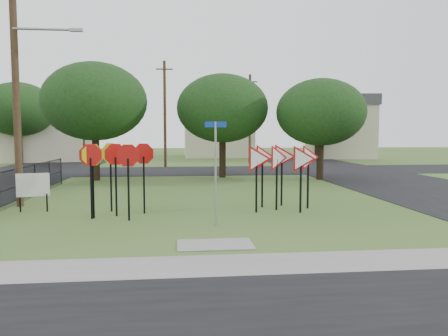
# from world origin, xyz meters

# --- Properties ---
(ground) EXTENTS (140.00, 140.00, 0.00)m
(ground) POSITION_xyz_m (0.00, 0.00, 0.00)
(ground) COLOR #385B22
(sidewalk) EXTENTS (30.00, 1.60, 0.02)m
(sidewalk) POSITION_xyz_m (0.00, -4.20, 0.01)
(sidewalk) COLOR gray
(sidewalk) RESTS_ON ground
(planting_strip) EXTENTS (30.00, 0.80, 0.02)m
(planting_strip) POSITION_xyz_m (0.00, -5.40, 0.01)
(planting_strip) COLOR #385B22
(planting_strip) RESTS_ON ground
(street_right) EXTENTS (8.00, 50.00, 0.02)m
(street_right) POSITION_xyz_m (12.00, 10.00, 0.01)
(street_right) COLOR black
(street_right) RESTS_ON ground
(street_far) EXTENTS (60.00, 8.00, 0.02)m
(street_far) POSITION_xyz_m (0.00, 20.00, 0.01)
(street_far) COLOR black
(street_far) RESTS_ON ground
(curb_pad) EXTENTS (2.00, 1.20, 0.02)m
(curb_pad) POSITION_xyz_m (0.00, -2.40, 0.01)
(curb_pad) COLOR gray
(curb_pad) RESTS_ON ground
(street_name_sign) EXTENTS (0.67, 0.16, 3.31)m
(street_name_sign) POSITION_xyz_m (0.22, -0.01, 1.88)
(street_name_sign) COLOR gray
(street_name_sign) RESTS_ON ground
(stop_sign_cluster) EXTENTS (2.51, 2.03, 2.60)m
(stop_sign_cluster) POSITION_xyz_m (-3.20, 1.93, 1.92)
(stop_sign_cluster) COLOR black
(stop_sign_cluster) RESTS_ON ground
(yield_sign_cluster) EXTENTS (3.22, 1.82, 2.56)m
(yield_sign_cluster) POSITION_xyz_m (2.99, 2.69, 1.88)
(yield_sign_cluster) COLOR black
(yield_sign_cluster) RESTS_ON ground
(info_board) EXTENTS (1.14, 0.32, 1.45)m
(info_board) POSITION_xyz_m (-6.35, 3.15, 0.97)
(info_board) COLOR black
(info_board) RESTS_ON ground
(utility_pole_main) EXTENTS (3.55, 0.33, 10.00)m
(utility_pole_main) POSITION_xyz_m (-7.24, 4.50, 5.21)
(utility_pole_main) COLOR #473321
(utility_pole_main) RESTS_ON ground
(far_pole_a) EXTENTS (1.40, 0.24, 9.00)m
(far_pole_a) POSITION_xyz_m (-2.00, 24.00, 4.60)
(far_pole_a) COLOR #473321
(far_pole_a) RESTS_ON ground
(far_pole_b) EXTENTS (1.40, 0.24, 8.50)m
(far_pole_b) POSITION_xyz_m (6.00, 28.00, 4.35)
(far_pole_b) COLOR #473321
(far_pole_b) RESTS_ON ground
(far_pole_c) EXTENTS (1.40, 0.24, 9.00)m
(far_pole_c) POSITION_xyz_m (-10.00, 30.00, 4.60)
(far_pole_c) COLOR #473321
(far_pole_c) RESTS_ON ground
(fence_run) EXTENTS (0.05, 11.55, 1.50)m
(fence_run) POSITION_xyz_m (-7.60, 6.25, 0.78)
(fence_run) COLOR black
(fence_run) RESTS_ON ground
(house_left) EXTENTS (10.58, 8.88, 7.20)m
(house_left) POSITION_xyz_m (-14.00, 34.00, 3.65)
(house_left) COLOR beige
(house_left) RESTS_ON ground
(house_mid) EXTENTS (8.40, 8.40, 6.20)m
(house_mid) POSITION_xyz_m (4.00, 40.00, 3.15)
(house_mid) COLOR beige
(house_mid) RESTS_ON ground
(house_right) EXTENTS (8.30, 8.30, 7.20)m
(house_right) POSITION_xyz_m (18.00, 36.00, 3.65)
(house_right) COLOR beige
(house_right) RESTS_ON ground
(tree_near_left) EXTENTS (6.40, 6.40, 7.27)m
(tree_near_left) POSITION_xyz_m (-6.00, 14.00, 4.86)
(tree_near_left) COLOR black
(tree_near_left) RESTS_ON ground
(tree_near_mid) EXTENTS (6.00, 6.00, 6.80)m
(tree_near_mid) POSITION_xyz_m (2.00, 15.00, 4.54)
(tree_near_mid) COLOR black
(tree_near_mid) RESTS_ON ground
(tree_near_right) EXTENTS (5.60, 5.60, 6.33)m
(tree_near_right) POSITION_xyz_m (8.00, 13.00, 4.22)
(tree_near_right) COLOR black
(tree_near_right) RESTS_ON ground
(tree_far_left) EXTENTS (6.80, 6.80, 7.73)m
(tree_far_left) POSITION_xyz_m (-16.00, 30.00, 5.17)
(tree_far_left) COLOR black
(tree_far_left) RESTS_ON ground
(tree_far_right) EXTENTS (6.00, 6.00, 6.80)m
(tree_far_right) POSITION_xyz_m (14.00, 32.00, 4.54)
(tree_far_right) COLOR black
(tree_far_right) RESTS_ON ground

